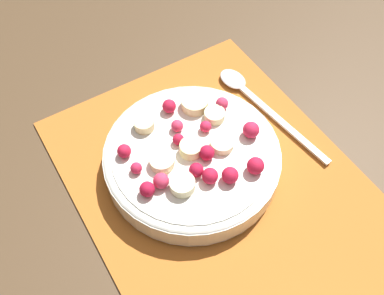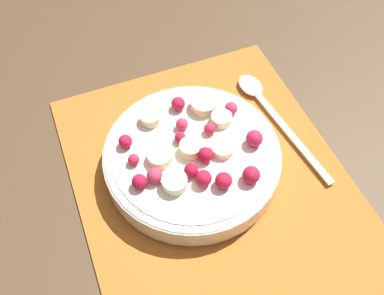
# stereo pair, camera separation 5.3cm
# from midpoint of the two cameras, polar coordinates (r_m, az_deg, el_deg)

# --- Properties ---
(ground_plane) EXTENTS (3.00, 3.00, 0.00)m
(ground_plane) POSITION_cam_midpoint_polar(r_m,az_deg,el_deg) (0.55, 5.78, -5.57)
(ground_plane) COLOR #4C3823
(placemat) EXTENTS (0.44, 0.34, 0.01)m
(placemat) POSITION_cam_midpoint_polar(r_m,az_deg,el_deg) (0.55, 5.81, -5.42)
(placemat) COLOR #B26023
(placemat) RESTS_ON ground_plane
(fruit_bowl) EXTENTS (0.22, 0.22, 0.06)m
(fruit_bowl) POSITION_cam_midpoint_polar(r_m,az_deg,el_deg) (0.54, 2.79, -1.39)
(fruit_bowl) COLOR silver
(fruit_bowl) RESTS_ON placemat
(spoon) EXTENTS (0.21, 0.04, 0.01)m
(spoon) POSITION_cam_midpoint_polar(r_m,az_deg,el_deg) (0.63, 11.96, 5.78)
(spoon) COLOR silver
(spoon) RESTS_ON placemat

